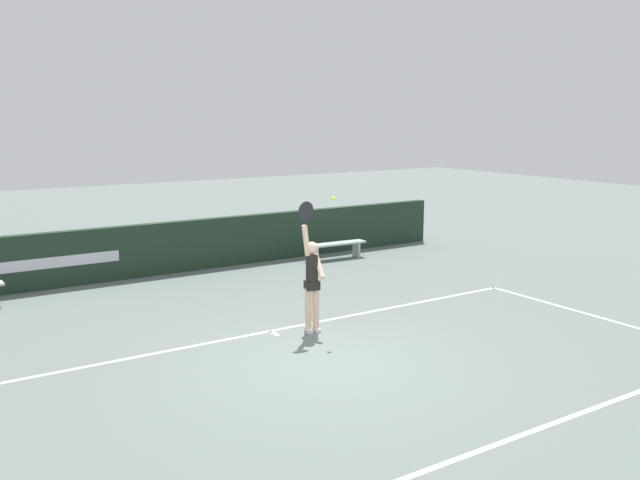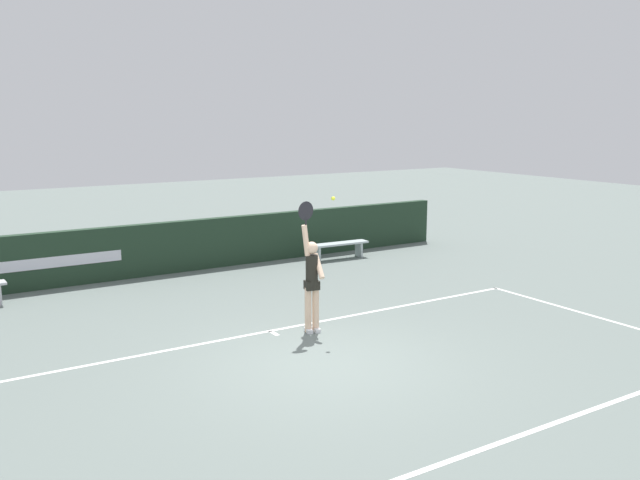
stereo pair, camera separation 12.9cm
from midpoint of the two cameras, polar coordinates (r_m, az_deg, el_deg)
The scene contains 6 objects.
ground_plane at distance 10.85m, azimuth 0.82°, elevation -10.38°, with size 60.00×60.00×0.00m, color slate.
court_lines at distance 10.30m, azimuth 3.02°, elevation -11.55°, with size 11.73×5.34×0.00m.
back_wall at distance 17.09m, azimuth -12.66°, elevation -0.65°, with size 16.72×0.24×1.29m.
tennis_player at distance 12.06m, azimuth -0.41°, elevation -3.29°, with size 0.46×0.42×2.41m.
tennis_ball at distance 11.83m, azimuth 1.44°, elevation 3.55°, with size 0.07×0.07×0.07m.
courtside_bench_near at distance 18.38m, azimuth 1.77°, elevation -0.54°, with size 1.77×0.45×0.45m.
Camera 2 is at (-5.46, -8.55, 3.86)m, focal length 37.69 mm.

